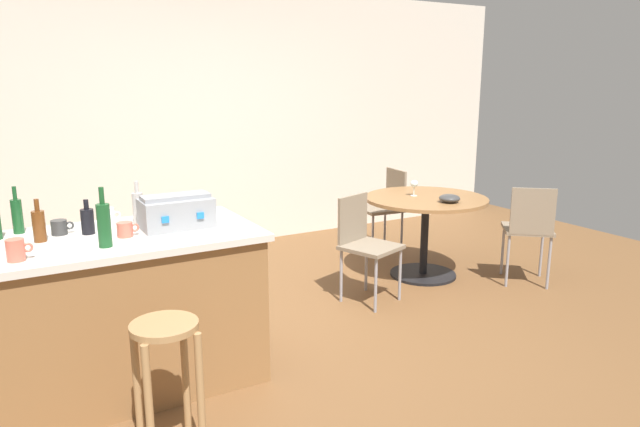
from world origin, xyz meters
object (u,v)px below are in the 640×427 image
bottle_4 (104,224)px  serving_bowl (450,198)px  wooden_stool (167,364)px  folding_chair_left (529,226)px  cup_1 (125,229)px  toolbox (176,212)px  bottle_6 (39,225)px  kitchen_island (126,310)px  folding_chair_far (364,240)px  folding_chair_near (386,204)px  bottle_3 (138,207)px  cup_3 (16,250)px  cup_2 (60,227)px  bottle_2 (17,215)px  dining_table (425,216)px  bottle_1 (88,221)px  wine_glass (414,184)px  cup_0 (109,217)px

bottle_4 → serving_bowl: bearing=11.6°
wooden_stool → folding_chair_left: folding_chair_left is taller
cup_1 → toolbox: bearing=11.6°
wooden_stool → bottle_6: size_ratio=2.96×
kitchen_island → folding_chair_far: kitchen_island is taller
folding_chair_near → bottle_3: size_ratio=3.35×
bottle_3 → folding_chair_near: bearing=24.2°
folding_chair_near → bottle_6: (-3.31, -1.40, 0.49)m
toolbox → cup_3: toolbox is taller
folding_chair_near → cup_3: (-3.43, -1.72, 0.46)m
cup_2 → serving_bowl: 3.09m
toolbox → bottle_2: bearing=158.9°
dining_table → cup_3: cup_3 is taller
cup_2 → cup_3: size_ratio=1.02×
bottle_3 → bottle_6: size_ratio=1.10×
folding_chair_left → cup_3: bearing=-175.9°
cup_1 → serving_bowl: cup_1 is taller
kitchen_island → bottle_2: bottle_2 is taller
toolbox → cup_3: size_ratio=3.39×
bottle_1 → cup_3: (-0.37, -0.36, -0.02)m
bottle_6 → toolbox: bearing=-4.8°
wine_glass → cup_3: bearing=-162.6°
cup_3 → wine_glass: (3.23, 1.01, -0.12)m
serving_bowl → toolbox: bearing=-171.3°
kitchen_island → bottle_1: (-0.15, 0.10, 0.53)m
wine_glass → bottle_2: bearing=-172.1°
folding_chair_near → cup_3: 3.87m
folding_chair_near → cup_1: 3.30m
bottle_4 → cup_3: bearing=-174.4°
dining_table → cup_2: (-3.05, -0.48, 0.39)m
cup_2 → kitchen_island: bearing=-29.6°
wooden_stool → folding_chair_near: (2.89, 2.27, 0.02)m
bottle_3 → serving_bowl: 2.65m
wooden_stool → dining_table: dining_table is taller
bottle_1 → cup_2: (-0.14, 0.06, -0.03)m
cup_1 → serving_bowl: 2.81m
bottle_6 → folding_chair_left: bearing=-0.5°
toolbox → cup_0: toolbox is taller
folding_chair_far → serving_bowl: 0.87m
dining_table → bottle_4: 3.04m
bottle_1 → bottle_6: size_ratio=0.84×
bottle_3 → cup_0: bearing=174.2°
bottle_6 → bottle_1: bearing=9.9°
bottle_6 → serving_bowl: bearing=5.7°
bottle_2 → serving_bowl: (3.27, 0.06, -0.25)m
dining_table → folding_chair_far: 0.83m
folding_chair_near → cup_1: cup_1 is taller
wooden_stool → serving_bowl: bearing=23.2°
bottle_3 → folding_chair_far: bearing=7.0°
folding_chair_far → folding_chair_left: 1.49m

